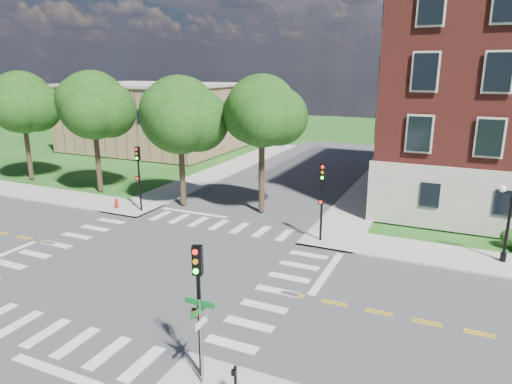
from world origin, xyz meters
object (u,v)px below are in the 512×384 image
at_px(street_sign_pole, 201,325).
at_px(fire_hydrant, 117,204).
at_px(traffic_signal_se, 199,295).
at_px(traffic_signal_nw, 139,170).
at_px(traffic_signal_ne, 322,192).
at_px(push_button_post, 235,381).
at_px(twin_lamp_west, 509,220).

relative_size(street_sign_pole, fire_hydrant, 4.13).
xyz_separation_m(traffic_signal_se, traffic_signal_nw, (-13.79, 14.36, 0.00)).
bearing_deg(traffic_signal_se, street_sign_pole, -52.46).
relative_size(traffic_signal_se, traffic_signal_ne, 1.00).
relative_size(traffic_signal_se, fire_hydrant, 6.40).
relative_size(push_button_post, fire_hydrant, 1.60).
distance_m(twin_lamp_west, fire_hydrant, 26.06).
xyz_separation_m(street_sign_pole, push_button_post, (1.35, -0.24, -1.51)).
relative_size(twin_lamp_west, push_button_post, 3.53).
relative_size(traffic_signal_se, twin_lamp_west, 1.13).
bearing_deg(traffic_signal_se, twin_lamp_west, 56.35).
height_order(traffic_signal_nw, push_button_post, traffic_signal_nw).
distance_m(traffic_signal_se, twin_lamp_west, 18.20).
bearing_deg(traffic_signal_ne, street_sign_pole, -89.23).
height_order(traffic_signal_ne, traffic_signal_nw, same).
relative_size(traffic_signal_ne, twin_lamp_west, 1.13).
xyz_separation_m(traffic_signal_nw, twin_lamp_west, (23.87, 0.78, -0.66)).
distance_m(traffic_signal_se, traffic_signal_nw, 19.91).
relative_size(traffic_signal_ne, street_sign_pole, 1.55).
bearing_deg(traffic_signal_se, push_button_post, -18.85).
bearing_deg(traffic_signal_ne, fire_hydrant, 179.77).
height_order(traffic_signal_se, twin_lamp_west, traffic_signal_se).
xyz_separation_m(traffic_signal_se, fire_hydrant, (-15.88, 14.11, -2.72)).
xyz_separation_m(push_button_post, fire_hydrant, (-17.46, 14.65, -0.33)).
height_order(traffic_signal_se, traffic_signal_ne, same).
distance_m(traffic_signal_se, push_button_post, 2.92).
distance_m(traffic_signal_se, traffic_signal_ne, 14.05).
height_order(traffic_signal_ne, push_button_post, traffic_signal_ne).
relative_size(traffic_signal_se, push_button_post, 4.00).
bearing_deg(street_sign_pole, fire_hydrant, 138.18).
xyz_separation_m(twin_lamp_west, fire_hydrant, (-25.95, -1.03, -2.06)).
xyz_separation_m(traffic_signal_ne, twin_lamp_west, (10.04, 1.09, -0.66)).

